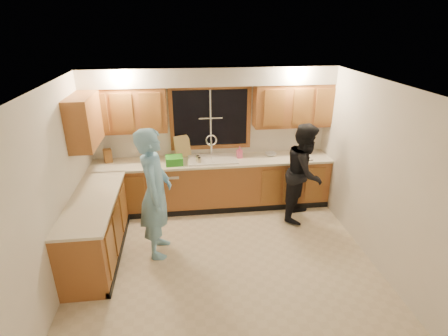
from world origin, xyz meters
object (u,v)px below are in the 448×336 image
at_px(knife_block, 108,156).
at_px(dish_crate, 174,160).
at_px(sink, 213,163).
at_px(dishwasher, 166,189).
at_px(soap_bottle, 239,152).
at_px(man, 155,194).
at_px(stove, 87,253).
at_px(bowl, 271,154).
at_px(woman, 305,172).

xyz_separation_m(knife_block, dish_crate, (1.14, -0.24, -0.05)).
xyz_separation_m(sink, dishwasher, (-0.85, -0.01, -0.45)).
bearing_deg(soap_bottle, man, -137.06).
xyz_separation_m(man, knife_block, (-0.88, 1.39, 0.08)).
bearing_deg(soap_bottle, stove, -140.74).
distance_m(man, bowl, 2.40).
height_order(man, knife_block, man).
height_order(dishwasher, bowl, bowl).
bearing_deg(man, knife_block, 35.85).
bearing_deg(stove, dish_crate, 56.51).
bearing_deg(soap_bottle, dishwasher, -177.44).
height_order(sink, knife_block, sink).
bearing_deg(dish_crate, soap_bottle, 7.77).
bearing_deg(sink, stove, -134.61).
bearing_deg(dishwasher, woman, -13.04).
bearing_deg(knife_block, dishwasher, -29.11).
bearing_deg(dish_crate, stove, -123.49).
bearing_deg(man, bowl, -52.43).
bearing_deg(knife_block, man, -78.58).
bearing_deg(dish_crate, bowl, 6.16).
distance_m(woman, bowl, 0.77).
relative_size(soap_bottle, bowl, 1.05).
xyz_separation_m(stove, woman, (3.30, 1.27, 0.39)).
bearing_deg(dishwasher, man, -93.39).
relative_size(dishwasher, soap_bottle, 3.91).
relative_size(dishwasher, man, 0.43).
bearing_deg(sink, soap_bottle, 5.28).
bearing_deg(stove, man, 32.41).
xyz_separation_m(dishwasher, soap_bottle, (1.34, 0.06, 0.61)).
height_order(sink, soap_bottle, sink).
height_order(stove, dish_crate, dish_crate).
distance_m(knife_block, dish_crate, 1.16).
distance_m(sink, knife_block, 1.82).
bearing_deg(stove, bowl, 33.51).
bearing_deg(soap_bottle, dish_crate, -172.23).
height_order(man, soap_bottle, man).
distance_m(stove, dish_crate, 2.12).
xyz_separation_m(knife_block, soap_bottle, (2.29, -0.08, -0.01)).
relative_size(dishwasher, dish_crate, 2.84).
bearing_deg(dishwasher, knife_block, 171.73).
relative_size(woman, knife_block, 7.14).
bearing_deg(man, dish_crate, -8.94).
height_order(stove, bowl, bowl).
height_order(soap_bottle, bowl, soap_bottle).
bearing_deg(man, dishwasher, 0.20).
xyz_separation_m(dishwasher, bowl, (1.92, 0.09, 0.53)).
relative_size(sink, soap_bottle, 4.10).
xyz_separation_m(dishwasher, man, (-0.07, -1.25, 0.55)).
xyz_separation_m(dishwasher, woman, (2.35, -0.54, 0.43)).
distance_m(woman, soap_bottle, 1.19).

